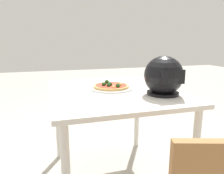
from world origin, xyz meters
name	(u,v)px	position (x,y,z in m)	size (l,w,h in m)	color
dining_table	(113,101)	(0.00, 0.00, 0.68)	(0.95, 1.09, 0.77)	beige
pizza_plate	(111,88)	(0.00, -0.05, 0.78)	(0.34, 0.34, 0.01)	white
pizza	(111,86)	(0.01, -0.05, 0.80)	(0.29, 0.29, 0.05)	tan
motorcycle_helmet	(164,76)	(-0.30, 0.23, 0.90)	(0.28, 0.28, 0.28)	black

